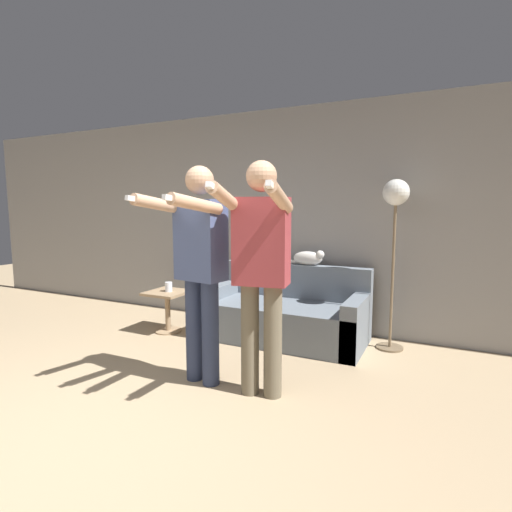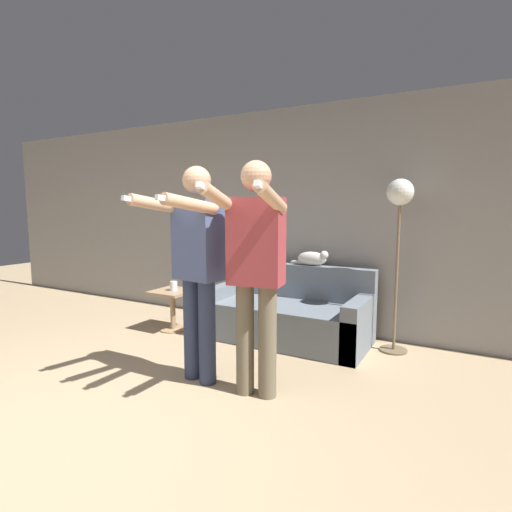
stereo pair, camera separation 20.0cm
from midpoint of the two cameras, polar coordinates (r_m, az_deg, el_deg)
The scene contains 9 objects.
ground_plane at distance 3.00m, azimuth -23.72°, elevation -22.46°, with size 16.00×16.00×0.00m, color tan.
wall_back at distance 4.95m, azimuth 3.43°, elevation 5.28°, with size 10.00×0.05×2.60m.
couch at distance 4.44m, azimuth 5.93°, elevation -8.53°, with size 1.74×0.82×0.79m.
person_left at distance 3.24m, azimuth -6.77°, elevation -0.51°, with size 0.54×0.72×1.77m.
person_right at distance 2.96m, azimuth 1.83°, elevation -0.95°, with size 0.55×0.71×1.79m.
cat at distance 4.54m, azimuth 9.33°, elevation -0.34°, with size 0.46×0.13×0.17m.
floor_lamp at distance 4.17m, azimuth 21.12°, elevation 6.12°, with size 0.27×0.27×1.72m.
side_table at distance 4.80m, azimuth -10.66°, elevation -6.43°, with size 0.44×0.44×0.48m.
cup at distance 4.75m, azimuth -10.50°, elevation -4.23°, with size 0.08×0.08×0.11m.
Camera 2 is at (2.22, -1.50, 1.45)m, focal length 28.00 mm.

